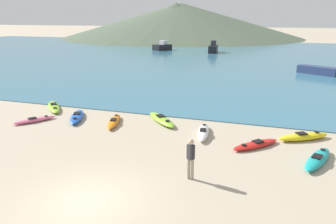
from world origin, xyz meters
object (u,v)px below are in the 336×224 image
at_px(kayak_on_sand_1, 77,117).
at_px(kayak_on_sand_5, 303,137).
at_px(kayak_on_sand_8, 54,107).
at_px(moored_boat_3, 213,48).
at_px(moored_boat_0, 318,70).
at_px(kayak_on_sand_7, 114,121).
at_px(kayak_on_sand_4, 35,120).
at_px(person_near_foreground, 191,156).
at_px(kayak_on_sand_2, 203,132).
at_px(moored_boat_2, 162,47).
at_px(kayak_on_sand_3, 256,145).
at_px(kayak_on_sand_6, 318,159).
at_px(kayak_on_sand_0, 162,119).

bearing_deg(kayak_on_sand_1, kayak_on_sand_5, 2.91).
xyz_separation_m(kayak_on_sand_8, moored_boat_3, (3.56, 41.07, 0.63)).
bearing_deg(kayak_on_sand_8, moored_boat_0, 48.36).
bearing_deg(kayak_on_sand_7, kayak_on_sand_4, -166.14).
distance_m(kayak_on_sand_4, person_near_foreground, 12.01).
distance_m(kayak_on_sand_7, moored_boat_0, 27.10).
bearing_deg(person_near_foreground, kayak_on_sand_2, 96.87).
bearing_deg(person_near_foreground, moored_boat_3, 99.86).
relative_size(kayak_on_sand_8, moored_boat_0, 0.66).
height_order(kayak_on_sand_7, moored_boat_2, moored_boat_2).
bearing_deg(kayak_on_sand_3, kayak_on_sand_4, -179.35).
bearing_deg(kayak_on_sand_6, kayak_on_sand_2, 162.01).
bearing_deg(kayak_on_sand_6, kayak_on_sand_4, 177.03).
distance_m(kayak_on_sand_0, moored_boat_3, 41.73).
relative_size(kayak_on_sand_8, moored_boat_3, 0.71).
bearing_deg(kayak_on_sand_0, kayak_on_sand_8, 177.37).
height_order(kayak_on_sand_0, person_near_foreground, person_near_foreground).
bearing_deg(moored_boat_3, kayak_on_sand_1, -90.87).
distance_m(kayak_on_sand_1, kayak_on_sand_4, 2.58).
bearing_deg(kayak_on_sand_3, kayak_on_sand_7, 172.91).
height_order(kayak_on_sand_2, kayak_on_sand_3, kayak_on_sand_2).
bearing_deg(kayak_on_sand_0, kayak_on_sand_1, -168.06).
bearing_deg(kayak_on_sand_7, kayak_on_sand_6, -10.28).
height_order(kayak_on_sand_1, person_near_foreground, person_near_foreground).
height_order(kayak_on_sand_0, kayak_on_sand_2, kayak_on_sand_0).
bearing_deg(moored_boat_2, kayak_on_sand_5, -61.62).
xyz_separation_m(kayak_on_sand_3, moored_boat_0, (5.13, 24.44, 0.36)).
bearing_deg(kayak_on_sand_8, kayak_on_sand_4, -76.23).
height_order(kayak_on_sand_6, kayak_on_sand_7, kayak_on_sand_6).
bearing_deg(kayak_on_sand_1, kayak_on_sand_7, -2.45).
bearing_deg(kayak_on_sand_0, kayak_on_sand_7, -154.79).
xyz_separation_m(person_near_foreground, moored_boat_2, (-18.60, 49.22, -0.29)).
distance_m(kayak_on_sand_3, moored_boat_0, 24.98).
relative_size(kayak_on_sand_5, moored_boat_3, 0.69).
height_order(kayak_on_sand_2, kayak_on_sand_5, kayak_on_sand_5).
bearing_deg(kayak_on_sand_1, moored_boat_2, 102.37).
bearing_deg(person_near_foreground, kayak_on_sand_8, 149.45).
distance_m(kayak_on_sand_4, kayak_on_sand_5, 16.00).
xyz_separation_m(kayak_on_sand_0, kayak_on_sand_8, (-8.31, 0.38, -0.01)).
bearing_deg(kayak_on_sand_3, moored_boat_0, 78.16).
distance_m(kayak_on_sand_1, moored_boat_0, 28.47).
distance_m(kayak_on_sand_2, moored_boat_0, 24.92).
height_order(kayak_on_sand_1, kayak_on_sand_8, kayak_on_sand_8).
xyz_separation_m(kayak_on_sand_3, person_near_foreground, (-2.28, -4.33, 0.86)).
height_order(kayak_on_sand_5, kayak_on_sand_6, kayak_on_sand_5).
xyz_separation_m(person_near_foreground, moored_boat_3, (-8.36, 48.11, -0.18)).
xyz_separation_m(kayak_on_sand_1, kayak_on_sand_5, (13.65, 0.69, 0.01)).
relative_size(kayak_on_sand_0, kayak_on_sand_3, 1.15).
relative_size(kayak_on_sand_2, kayak_on_sand_4, 1.16).
xyz_separation_m(kayak_on_sand_0, kayak_on_sand_2, (2.99, -1.47, -0.00)).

